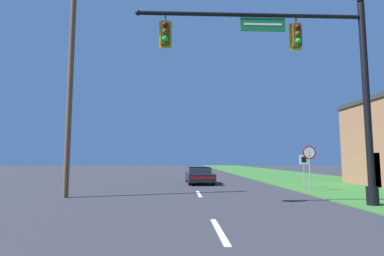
{
  "coord_description": "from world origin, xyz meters",
  "views": [
    {
      "loc": [
        -1.0,
        -1.68,
        1.79
      ],
      "look_at": [
        0.0,
        22.79,
        4.35
      ],
      "focal_mm": 28.0,
      "sensor_mm": 36.0,
      "label": 1
    }
  ],
  "objects": [
    {
      "name": "signal_mast",
      "position": [
        4.22,
        9.7,
        5.12
      ],
      "size": [
        9.4,
        0.47,
        8.4
      ],
      "color": "black",
      "rests_on": "grass_verge_right"
    },
    {
      "name": "utility_pole_near",
      "position": [
        -6.34,
        12.79,
        5.56
      ],
      "size": [
        1.8,
        0.26,
        10.79
      ],
      "color": "brown",
      "rests_on": "ground"
    },
    {
      "name": "grass_verge_right",
      "position": [
        10.5,
        30.0,
        0.02
      ],
      "size": [
        10.0,
        110.0,
        0.04
      ],
      "color": "#38752D",
      "rests_on": "ground"
    },
    {
      "name": "route_sign_post",
      "position": [
        6.76,
        16.83,
        1.53
      ],
      "size": [
        0.55,
        0.06,
        2.03
      ],
      "color": "gray",
      "rests_on": "grass_verge_right"
    },
    {
      "name": "car_ahead",
      "position": [
        0.46,
        20.78,
        0.61
      ],
      "size": [
        1.98,
        4.73,
        1.19
      ],
      "color": "black",
      "rests_on": "ground"
    },
    {
      "name": "road_center_line",
      "position": [
        0.0,
        22.0,
        0.01
      ],
      "size": [
        0.16,
        34.8,
        0.01
      ],
      "color": "silver",
      "rests_on": "ground"
    },
    {
      "name": "stop_sign",
      "position": [
        6.41,
        15.19,
        1.86
      ],
      "size": [
        0.76,
        0.07,
        2.5
      ],
      "color": "gray",
      "rests_on": "grass_verge_right"
    }
  ]
}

